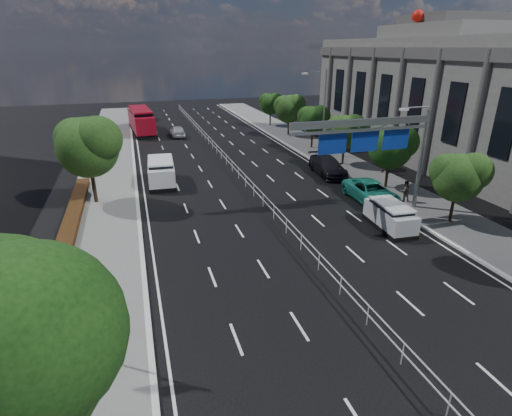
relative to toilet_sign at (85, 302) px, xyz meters
name	(u,v)px	position (x,y,z in m)	size (l,w,h in m)	color
ground	(357,314)	(10.95, 0.00, -2.94)	(160.00, 160.00, 0.00)	black
sidewalk_near	(82,369)	(-0.55, 0.00, -2.87)	(5.00, 140.00, 0.14)	slate
kerb_near	(151,355)	(1.95, 0.00, -2.87)	(0.25, 140.00, 0.15)	silver
median_fence	(234,168)	(10.95, 22.50, -2.42)	(0.05, 85.00, 1.02)	silver
hedge_near	(49,296)	(-2.35, 5.00, -2.58)	(1.00, 36.00, 0.44)	black
toilet_sign	(85,302)	(0.00, 0.00, 0.00)	(1.62, 0.18, 4.34)	gray
overhead_gantry	(376,136)	(17.69, 10.05, 2.66)	(10.24, 0.38, 7.45)	gray
streetlight_far	(322,108)	(21.46, 26.00, 2.27)	(2.78, 2.40, 9.00)	gray
civic_hall	(455,97)	(34.67, 22.00, 3.33)	(14.40, 36.00, 14.35)	slate
near_tree_back	(88,144)	(-0.99, 17.97, 1.67)	(4.84, 4.51, 6.69)	black
far_tree_c	(459,175)	(22.20, 6.98, 0.48)	(3.52, 3.28, 4.94)	black
far_tree_d	(391,146)	(22.20, 14.48, 0.74)	(3.85, 3.59, 5.34)	black
far_tree_e	(346,130)	(22.20, 21.98, 0.61)	(3.63, 3.38, 5.13)	black
far_tree_f	(313,118)	(22.20, 29.48, 0.55)	(3.52, 3.28, 5.02)	black
far_tree_g	(289,107)	(22.20, 36.98, 0.81)	(3.96, 3.69, 5.45)	black
far_tree_h	(271,103)	(22.20, 44.48, 0.48)	(3.41, 3.18, 4.91)	black
white_minivan	(161,172)	(4.18, 21.31, -1.86)	(2.48, 5.19, 2.21)	black
red_bus	(141,120)	(3.45, 45.48, -1.25)	(3.46, 11.05, 3.25)	black
near_car_silver	(178,131)	(7.89, 40.94, -2.23)	(1.70, 4.22, 1.44)	#ADAFB5
near_car_dark	(148,115)	(4.89, 56.33, -2.26)	(1.45, 4.17, 1.37)	black
silver_minivan	(390,216)	(17.75, 7.55, -2.10)	(2.02, 4.24, 1.72)	black
parked_car_teal	(371,192)	(19.25, 12.16, -2.16)	(2.59, 5.62, 1.56)	#1D8371
parked_car_dark	(328,166)	(19.25, 19.61, -2.13)	(2.29, 5.62, 1.63)	black
pedestrian_a	(383,163)	(24.35, 18.27, -1.88)	(0.67, 0.44, 1.85)	gray
pedestrian_b	(405,191)	(21.54, 11.18, -1.99)	(0.80, 0.62, 1.64)	gray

